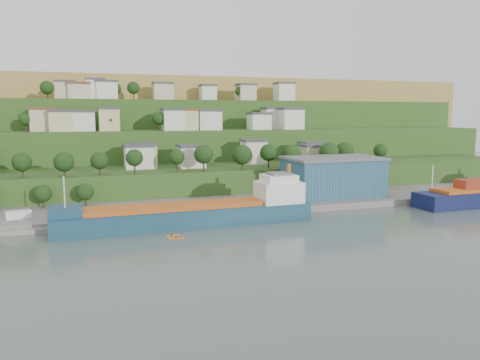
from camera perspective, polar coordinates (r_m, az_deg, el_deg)
name	(u,v)px	position (r m, az deg, el deg)	size (l,w,h in m)	color
ground	(246,231)	(116.28, 0.74, -6.26)	(500.00, 500.00, 0.00)	#485851
quay	(277,205)	(148.79, 4.52, -3.11)	(220.00, 26.00, 4.00)	slate
pebble_beach	(14,228)	(132.94, -25.80, -5.25)	(40.00, 18.00, 2.40)	slate
hillside	(152,163)	(279.10, -10.62, 2.03)	(360.00, 211.47, 96.00)	#284719
cargo_ship_near	(195,215)	(122.43, -5.46, -4.25)	(66.73, 12.10, 17.09)	#122A45
warehouse	(333,176)	(156.96, 11.26, 0.47)	(31.25, 19.41, 12.80)	navy
caravan	(19,216)	(133.64, -25.38, -4.00)	(6.12, 2.55, 2.85)	silver
dinghy	(61,219)	(131.02, -20.94, -4.43)	(4.32, 1.62, 0.86)	silver
kayak_orange	(176,238)	(110.45, -7.76, -6.96)	(3.61, 0.97, 0.89)	#EC5615
kayak_yellow	(173,235)	(112.80, -8.23, -6.66)	(3.29, 1.61, 0.82)	#C88C17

